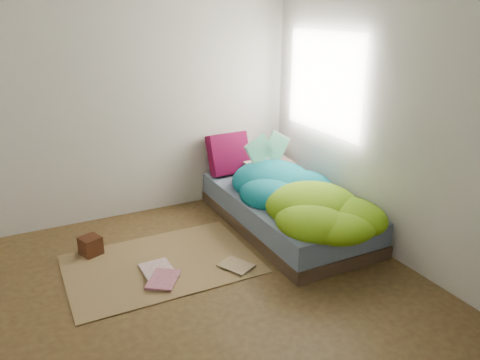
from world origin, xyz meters
name	(u,v)px	position (x,y,z in m)	size (l,w,h in m)	color
ground	(201,292)	(0.00, 0.00, 0.00)	(3.50, 3.50, 0.00)	#432F19
room_walls	(195,84)	(0.01, 0.01, 1.63)	(3.54, 3.54, 2.62)	silver
bed	(285,211)	(1.22, 0.72, 0.17)	(1.00, 2.00, 0.34)	#3D3321
duvet	(299,187)	(1.22, 0.50, 0.51)	(0.96, 1.84, 0.34)	#076578
rug	(161,264)	(-0.15, 0.55, 0.01)	(1.60, 1.10, 0.01)	brown
pillow_floral	(268,166)	(1.42, 1.43, 0.40)	(0.56, 0.34, 0.12)	beige
pillow_magenta	(229,154)	(1.00, 1.58, 0.57)	(0.46, 0.14, 0.46)	#510528
open_book	(268,139)	(1.25, 1.14, 0.82)	(0.45, 0.10, 0.27)	green
wooden_box	(91,246)	(-0.66, 1.00, 0.10)	(0.17, 0.17, 0.17)	black
floor_book_a	(144,275)	(-0.34, 0.41, 0.03)	(0.25, 0.34, 0.03)	silver
floor_book_b	(150,279)	(-0.32, 0.33, 0.03)	(0.23, 0.30, 0.03)	#CC7592
floor_book_c	(229,271)	(0.32, 0.16, 0.02)	(0.20, 0.28, 0.02)	tan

